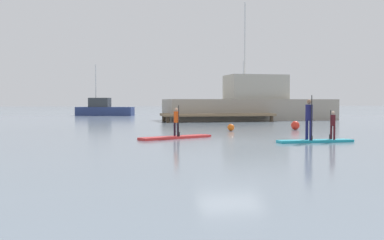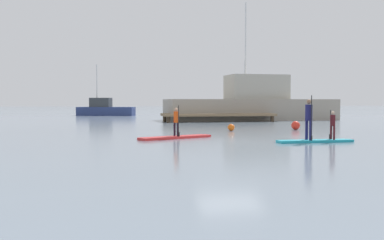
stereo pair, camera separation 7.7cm
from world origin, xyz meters
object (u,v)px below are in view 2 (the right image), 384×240
object	(u,v)px
paddler_child_front	(333,124)
paddler_adult	(309,117)
motor_boat_small_navy	(252,108)
mooring_buoy_near	(231,127)
mooring_buoy_mid	(296,125)
fishing_boat_green_midground	(105,109)
paddleboard_far	(315,141)
paddler_child_solo	(176,120)
fishing_boat_white_large	(251,105)
paddleboard_near	(176,137)

from	to	relation	value
paddler_child_front	paddler_adult	bearing A→B (deg)	-176.89
motor_boat_small_navy	mooring_buoy_near	xyz separation A→B (m)	(-10.55, -28.51, -0.61)
paddler_child_front	mooring_buoy_mid	xyz separation A→B (m)	(1.61, 7.10, -0.47)
fishing_boat_green_midground	motor_boat_small_navy	world-z (taller)	motor_boat_small_navy
paddleboard_far	fishing_boat_green_midground	distance (m)	34.46
paddler_child_solo	mooring_buoy_near	xyz separation A→B (m)	(3.54, 4.13, -0.59)
fishing_boat_green_midground	mooring_buoy_mid	world-z (taller)	fishing_boat_green_midground
paddler_child_solo	fishing_boat_white_large	xyz separation A→B (m)	(8.90, 17.09, 0.49)
paddleboard_near	mooring_buoy_near	size ratio (longest dim) A/B	9.02
fishing_boat_green_midground	mooring_buoy_mid	xyz separation A→B (m)	(10.56, -26.32, -0.47)
paddler_adult	mooring_buoy_near	size ratio (longest dim) A/B	4.61
fishing_boat_white_large	fishing_boat_green_midground	distance (m)	18.31
paddleboard_near	mooring_buoy_mid	world-z (taller)	mooring_buoy_mid
motor_boat_small_navy	mooring_buoy_near	size ratio (longest dim) A/B	18.78
paddleboard_near	mooring_buoy_mid	size ratio (longest dim) A/B	6.93
paddler_adult	paddler_child_front	bearing A→B (deg)	3.11
fishing_boat_white_large	paddleboard_far	bearing A→B (deg)	-101.27
paddleboard_near	mooring_buoy_near	world-z (taller)	mooring_buoy_near
motor_boat_small_navy	paddleboard_far	bearing A→B (deg)	-104.50
paddler_child_solo	fishing_boat_green_midground	distance (m)	30.92
mooring_buoy_mid	mooring_buoy_near	bearing A→B (deg)	-175.52
paddleboard_far	motor_boat_small_navy	size ratio (longest dim) A/B	0.44
fishing_boat_green_midground	mooring_buoy_near	bearing A→B (deg)	-75.61
paddler_adult	fishing_boat_white_large	size ratio (longest dim) A/B	0.12
paddler_child_front	motor_boat_small_navy	distance (m)	36.31
paddler_adult	fishing_boat_white_large	world-z (taller)	fishing_boat_white_large
paddleboard_near	motor_boat_small_navy	xyz separation A→B (m)	(14.10, 32.63, 0.74)
motor_boat_small_navy	paddler_child_solo	bearing A→B (deg)	-113.35
paddler_child_solo	paddler_adult	bearing A→B (deg)	-30.41
paddleboard_far	paddler_adult	size ratio (longest dim) A/B	1.81
motor_boat_small_navy	mooring_buoy_mid	world-z (taller)	motor_boat_small_navy
paddler_adult	motor_boat_small_navy	size ratio (longest dim) A/B	0.25
paddleboard_far	fishing_boat_green_midground	size ratio (longest dim) A/B	0.48
motor_boat_small_navy	mooring_buoy_near	world-z (taller)	motor_boat_small_navy
paddler_child_solo	mooring_buoy_mid	distance (m)	8.53
paddler_child_solo	mooring_buoy_near	bearing A→B (deg)	49.41
paddleboard_near	paddleboard_far	bearing A→B (deg)	-28.79
paddleboard_far	mooring_buoy_near	bearing A→B (deg)	101.65
fishing_boat_white_large	mooring_buoy_mid	size ratio (longest dim) A/B	29.90
paddler_adult	fishing_boat_white_large	xyz separation A→B (m)	(4.24, 19.83, 0.28)
fishing_boat_white_large	mooring_buoy_mid	xyz separation A→B (m)	(-1.62, -12.67, -1.02)
paddleboard_far	mooring_buoy_mid	xyz separation A→B (m)	(2.33, 7.14, 0.19)
paddler_child_solo	motor_boat_small_navy	world-z (taller)	motor_boat_small_navy
paddler_child_solo	paddler_child_front	bearing A→B (deg)	-25.34
mooring_buoy_near	mooring_buoy_mid	xyz separation A→B (m)	(3.74, 0.29, 0.06)
paddler_child_solo	paddler_adult	world-z (taller)	paddler_adult
paddler_child_solo	mooring_buoy_near	world-z (taller)	paddler_child_solo
paddleboard_far	paddler_child_front	distance (m)	0.97
paddler_child_front	fishing_boat_white_large	bearing A→B (deg)	80.71
paddleboard_near	mooring_buoy_near	bearing A→B (deg)	49.28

